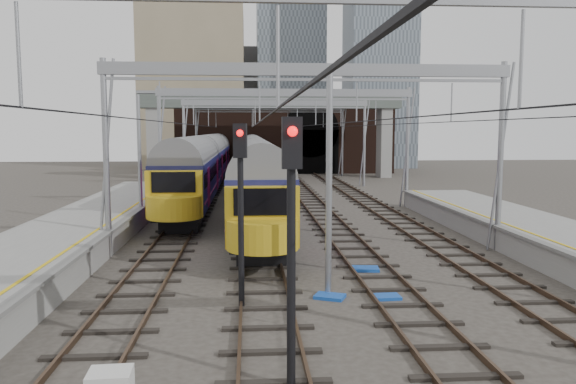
{
  "coord_description": "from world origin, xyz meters",
  "views": [
    {
      "loc": [
        -2.49,
        -15.08,
        5.14
      ],
      "look_at": [
        -0.71,
        9.79,
        2.4
      ],
      "focal_mm": 35.0,
      "sensor_mm": 36.0,
      "label": 1
    }
  ],
  "objects": [
    {
      "name": "equip_cover_c",
      "position": [
        1.74,
        1.45,
        0.05
      ],
      "size": [
        0.85,
        0.62,
        0.1
      ],
      "primitive_type": "cube",
      "rotation": [
        0.0,
        0.0,
        0.05
      ],
      "color": "#174BB0",
      "rests_on": "ground"
    },
    {
      "name": "train_second",
      "position": [
        -6.0,
        35.68,
        2.48
      ],
      "size": [
        2.78,
        48.26,
        4.79
      ],
      "color": "black",
      "rests_on": "ground"
    },
    {
      "name": "city_skyline",
      "position": [
        2.73,
        70.48,
        17.09
      ],
      "size": [
        37.5,
        27.5,
        60.0
      ],
      "color": "tan",
      "rests_on": "ground"
    },
    {
      "name": "equip_cover_b",
      "position": [
        -0.01,
        1.6,
        0.05
      ],
      "size": [
        1.07,
        0.94,
        0.1
      ],
      "primitive_type": "cube",
      "rotation": [
        0.0,
        0.0,
        -0.42
      ],
      "color": "#174BB0",
      "rests_on": "ground"
    },
    {
      "name": "train_main",
      "position": [
        -2.0,
        35.66,
        2.44
      ],
      "size": [
        2.71,
        62.78,
        4.7
      ],
      "color": "black",
      "rests_on": "ground"
    },
    {
      "name": "equip_cover_a",
      "position": [
        1.81,
        4.93,
        0.06
      ],
      "size": [
        1.03,
        0.78,
        0.11
      ],
      "primitive_type": "cube",
      "rotation": [
        0.0,
        0.0,
        -0.11
      ],
      "color": "#174BB0",
      "rests_on": "ground"
    },
    {
      "name": "retaining_wall",
      "position": [
        1.4,
        51.93,
        4.33
      ],
      "size": [
        28.0,
        2.75,
        9.0
      ],
      "color": "black",
      "rests_on": "ground"
    },
    {
      "name": "overhead_line",
      "position": [
        0.0,
        21.49,
        6.57
      ],
      "size": [
        16.8,
        80.0,
        8.0
      ],
      "color": "gray",
      "rests_on": "ground"
    },
    {
      "name": "signal_near_left",
      "position": [
        -2.71,
        0.97,
        3.32
      ],
      "size": [
        0.41,
        0.48,
        5.34
      ],
      "rotation": [
        0.0,
        0.0,
        -0.21
      ],
      "color": "black",
      "rests_on": "ground"
    },
    {
      "name": "signal_near_centre",
      "position": [
        -1.66,
        -4.38,
        3.36
      ],
      "size": [
        0.39,
        0.49,
        5.4
      ],
      "rotation": [
        0.0,
        0.0,
        0.03
      ],
      "color": "black",
      "rests_on": "ground"
    },
    {
      "name": "platform_left",
      "position": [
        -10.18,
        2.5,
        0.55
      ],
      "size": [
        4.32,
        55.0,
        1.12
      ],
      "color": "gray",
      "rests_on": "ground"
    },
    {
      "name": "overbridge",
      "position": [
        0.0,
        46.0,
        7.27
      ],
      "size": [
        28.0,
        3.0,
        9.25
      ],
      "color": "gray",
      "rests_on": "ground"
    },
    {
      "name": "tracks",
      "position": [
        0.0,
        15.0,
        0.02
      ],
      "size": [
        14.4,
        80.0,
        0.22
      ],
      "color": "#4C3828",
      "rests_on": "ground"
    },
    {
      "name": "ground",
      "position": [
        0.0,
        0.0,
        0.0
      ],
      "size": [
        160.0,
        160.0,
        0.0
      ],
      "primitive_type": "plane",
      "color": "#38332D",
      "rests_on": "ground"
    }
  ]
}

